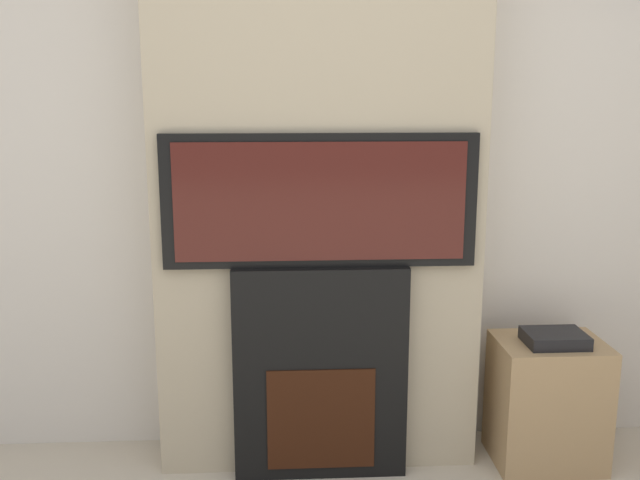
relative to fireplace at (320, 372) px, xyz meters
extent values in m
cube|color=silver|center=(0.00, 0.31, 0.94)|extent=(6.00, 0.06, 2.70)
cube|color=#BCAD8E|center=(0.00, 0.14, 0.94)|extent=(1.24, 0.28, 2.70)
cube|color=black|center=(0.00, 0.00, 0.00)|extent=(0.66, 0.14, 0.84)
cube|color=#33160A|center=(0.00, -0.07, -0.16)|extent=(0.41, 0.01, 0.40)
cube|color=black|center=(0.00, 0.00, 0.67)|extent=(1.15, 0.06, 0.49)
cube|color=#471914|center=(0.00, -0.03, 0.67)|extent=(1.06, 0.01, 0.43)
cube|color=tan|center=(0.91, 0.03, -0.16)|extent=(0.42, 0.33, 0.51)
cube|color=black|center=(0.91, -0.01, 0.12)|extent=(0.23, 0.18, 0.05)
camera|label=1|loc=(-0.15, -2.57, 1.07)|focal=40.00mm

